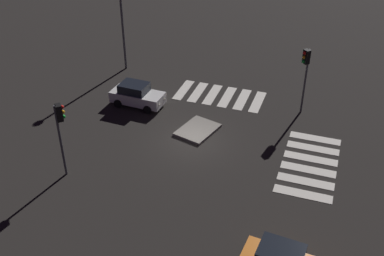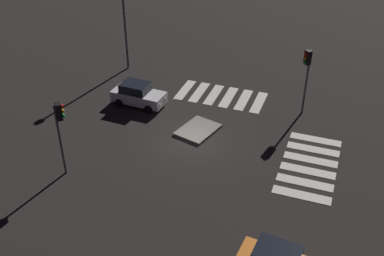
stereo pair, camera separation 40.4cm
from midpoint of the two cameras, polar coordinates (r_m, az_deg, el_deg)
The scene contains 8 objects.
ground_plane at distance 30.02m, azimuth -0.39°, elevation -1.61°, with size 80.00×80.00×0.00m, color black.
traffic_island at distance 30.95m, azimuth 0.31°, elevation -0.23°, with size 3.22×2.73×0.18m.
car_white at distance 33.82m, azimuth -7.06°, elevation 4.01°, with size 1.96×3.91×1.67m.
traffic_light_west at distance 26.40m, azimuth -16.14°, elevation 0.60°, with size 0.54×0.54×4.57m.
traffic_light_east at distance 32.20m, azimuth 13.27°, elevation 7.34°, with size 0.54×0.54×4.74m.
street_lamp at distance 37.82m, azimuth -8.94°, elevation 14.56°, with size 0.56×0.56×7.93m.
crosswalk_near at distance 28.86m, azimuth 13.67°, elevation -4.26°, with size 6.45×3.20×0.02m.
crosswalk_side at distance 35.17m, azimuth 3.06°, elevation 3.92°, with size 3.20×6.45×0.02m.
Camera 1 is at (-23.43, -8.10, 16.93)m, focal length 43.94 mm.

